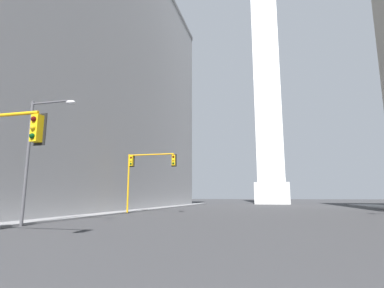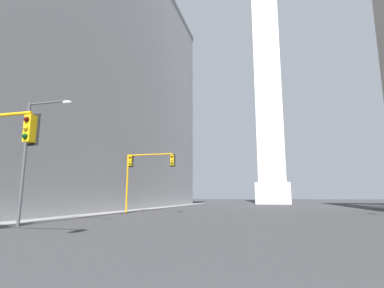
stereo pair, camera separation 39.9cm
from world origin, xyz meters
name	(u,v)px [view 1 (the left image)]	position (x,y,z in m)	size (l,w,h in m)	color
sidewalk_left	(93,214)	(-17.79, 26.19, 0.07)	(5.00, 87.29, 0.15)	gray
building_left	(80,70)	(-26.94, 35.12, 20.16)	(19.46, 59.18, 40.30)	#9E9EA0
obelisk	(266,56)	(0.00, 72.74, 37.17)	(7.79, 7.79, 76.84)	silver
traffic_light_mid_left	(144,168)	(-13.39, 28.45, 4.80)	(5.54, 0.51, 6.27)	orange
street_lamp	(36,146)	(-14.68, 14.42, 4.88)	(3.26, 0.36, 7.84)	#4C4C51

